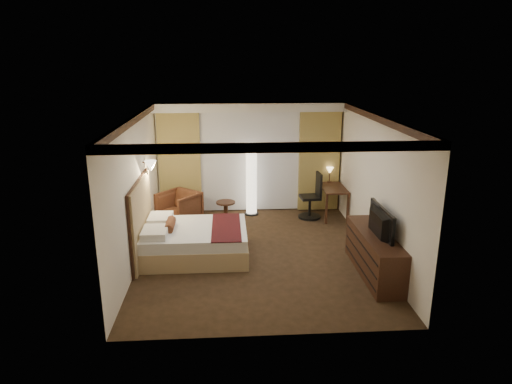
{
  "coord_description": "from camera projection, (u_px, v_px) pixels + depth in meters",
  "views": [
    {
      "loc": [
        -0.57,
        -8.23,
        3.71
      ],
      "look_at": [
        0.0,
        0.4,
        1.15
      ],
      "focal_mm": 32.0,
      "sensor_mm": 36.0,
      "label": 1
    }
  ],
  "objects": [
    {
      "name": "back_wall",
      "position": [
        250.0,
        157.0,
        11.21
      ],
      "size": [
        4.5,
        0.02,
        2.7
      ],
      "primitive_type": "cube",
      "color": "silver",
      "rests_on": "floor"
    },
    {
      "name": "armchair",
      "position": [
        179.0,
        206.0,
        10.52
      ],
      "size": [
        1.1,
        1.09,
        0.83
      ],
      "primitive_type": "imported",
      "rotation": [
        0.0,
        0.0,
        -0.7
      ],
      "color": "#472A15",
      "rests_on": "floor"
    },
    {
      "name": "ceiling",
      "position": [
        257.0,
        116.0,
        8.2
      ],
      "size": [
        4.5,
        5.5,
        0.01
      ],
      "primitive_type": "cube",
      "color": "white",
      "rests_on": "back_wall"
    },
    {
      "name": "desk",
      "position": [
        332.0,
        202.0,
        10.96
      ],
      "size": [
        0.55,
        1.1,
        0.75
      ],
      "primitive_type": null,
      "color": "black",
      "rests_on": "floor"
    },
    {
      "name": "curtain_sheer",
      "position": [
        250.0,
        162.0,
        11.16
      ],
      "size": [
        2.48,
        0.04,
        2.45
      ],
      "primitive_type": "cube",
      "color": "silver",
      "rests_on": "back_wall"
    },
    {
      "name": "curtain_right_drape",
      "position": [
        319.0,
        161.0,
        11.21
      ],
      "size": [
        1.0,
        0.14,
        2.45
      ],
      "primitive_type": "cube",
      "color": "tan",
      "rests_on": "back_wall"
    },
    {
      "name": "television",
      "position": [
        376.0,
        216.0,
        7.83
      ],
      "size": [
        0.66,
        1.13,
        0.15
      ],
      "primitive_type": "imported",
      "rotation": [
        0.0,
        0.0,
        1.58
      ],
      "color": "black",
      "rests_on": "dresser"
    },
    {
      "name": "left_wall",
      "position": [
        136.0,
        190.0,
        8.44
      ],
      "size": [
        0.02,
        5.5,
        2.7
      ],
      "primitive_type": "cube",
      "color": "silver",
      "rests_on": "floor"
    },
    {
      "name": "dresser",
      "position": [
        374.0,
        254.0,
        8.03
      ],
      "size": [
        0.5,
        1.96,
        0.76
      ],
      "primitive_type": null,
      "color": "black",
      "rests_on": "floor"
    },
    {
      "name": "headboard",
      "position": [
        141.0,
        220.0,
        8.62
      ],
      "size": [
        0.12,
        1.85,
        1.5
      ],
      "primitive_type": null,
      "color": "tan",
      "rests_on": "floor"
    },
    {
      "name": "crown_molding",
      "position": [
        257.0,
        119.0,
        8.21
      ],
      "size": [
        4.5,
        5.5,
        0.12
      ],
      "primitive_type": null,
      "color": "black",
      "rests_on": "ceiling"
    },
    {
      "name": "desk_lamp",
      "position": [
        330.0,
        176.0,
        11.19
      ],
      "size": [
        0.18,
        0.18,
        0.34
      ],
      "primitive_type": null,
      "color": "#FFD899",
      "rests_on": "desk"
    },
    {
      "name": "soffit",
      "position": [
        250.0,
        107.0,
        10.62
      ],
      "size": [
        4.5,
        0.5,
        0.2
      ],
      "primitive_type": "cube",
      "color": "white",
      "rests_on": "ceiling"
    },
    {
      "name": "side_table",
      "position": [
        226.0,
        211.0,
        10.67
      ],
      "size": [
        0.44,
        0.44,
        0.49
      ],
      "primitive_type": null,
      "color": "black",
      "rests_on": "floor"
    },
    {
      "name": "bed",
      "position": [
        196.0,
        242.0,
        8.81
      ],
      "size": [
        1.99,
        1.55,
        0.58
      ],
      "primitive_type": null,
      "color": "white",
      "rests_on": "floor"
    },
    {
      "name": "right_wall",
      "position": [
        375.0,
        186.0,
        8.72
      ],
      "size": [
        0.02,
        5.5,
        2.7
      ],
      "primitive_type": "cube",
      "color": "silver",
      "rests_on": "floor"
    },
    {
      "name": "wall_sconce",
      "position": [
        151.0,
        166.0,
        9.12
      ],
      "size": [
        0.24,
        0.24,
        0.24
      ],
      "primitive_type": null,
      "color": "white",
      "rests_on": "left_wall"
    },
    {
      "name": "office_chair",
      "position": [
        310.0,
        196.0,
        10.83
      ],
      "size": [
        0.58,
        0.58,
        1.11
      ],
      "primitive_type": null,
      "rotation": [
        0.0,
        0.0,
        0.08
      ],
      "color": "black",
      "rests_on": "floor"
    },
    {
      "name": "floor_lamp",
      "position": [
        251.0,
        182.0,
        11.01
      ],
      "size": [
        0.34,
        0.34,
        1.62
      ],
      "primitive_type": null,
      "color": "white",
      "rests_on": "floor"
    },
    {
      "name": "curtain_left_drape",
      "position": [
        180.0,
        163.0,
        11.0
      ],
      "size": [
        1.0,
        0.14,
        2.45
      ],
      "primitive_type": "cube",
      "color": "tan",
      "rests_on": "back_wall"
    },
    {
      "name": "floor",
      "position": [
        257.0,
        254.0,
        8.96
      ],
      "size": [
        4.5,
        5.5,
        0.01
      ],
      "primitive_type": "cube",
      "color": "black",
      "rests_on": "ground"
    }
  ]
}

